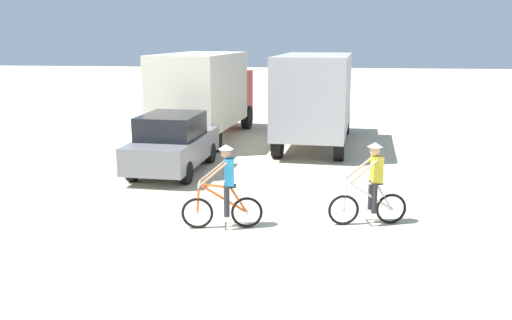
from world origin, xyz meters
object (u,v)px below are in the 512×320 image
Objects in this scene: box_truck_cream_rv at (205,92)px; cyclist_cowboy_hat at (371,187)px; sedan_parked at (173,143)px; box_truck_grey_hauler at (315,95)px; cyclist_orange_shirt at (225,190)px; supply_crate at (172,157)px.

box_truck_cream_rv is 3.81× the size of cyclist_cowboy_hat.
sedan_parked is 2.36× the size of cyclist_cowboy_hat.
box_truck_cream_rv and box_truck_grey_hauler have the same top height.
cyclist_orange_shirt reaches higher than sedan_parked.
cyclist_orange_shirt is at bearing -101.00° from box_truck_grey_hauler.
cyclist_orange_shirt and cyclist_cowboy_hat have the same top height.
box_truck_cream_rv is 3.81× the size of cyclist_orange_shirt.
box_truck_cream_rv is 5.33m from sedan_parked.
cyclist_orange_shirt is (2.39, -4.63, -0.04)m from sedan_parked.
box_truck_grey_hauler is 3.80× the size of cyclist_orange_shirt.
cyclist_cowboy_hat is (1.32, -8.47, -1.03)m from box_truck_grey_hauler.
box_truck_grey_hauler is 11.19× the size of supply_crate.
box_truck_grey_hauler reaches higher than sedan_parked.
sedan_parked is 0.89m from supply_crate.
supply_crate is (-0.11, -4.59, -1.57)m from box_truck_cream_rv.
supply_crate is at bearing 140.71° from cyclist_cowboy_hat.
cyclist_cowboy_hat is at bearing -81.15° from box_truck_grey_hauler.
cyclist_cowboy_hat reaches higher than sedan_parked.
box_truck_cream_rv is 11.23× the size of supply_crate.
sedan_parked is at bearing -88.60° from box_truck_cream_rv.
box_truck_cream_rv is 10.87m from cyclist_cowboy_hat.
cyclist_cowboy_hat is 7.39m from supply_crate.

